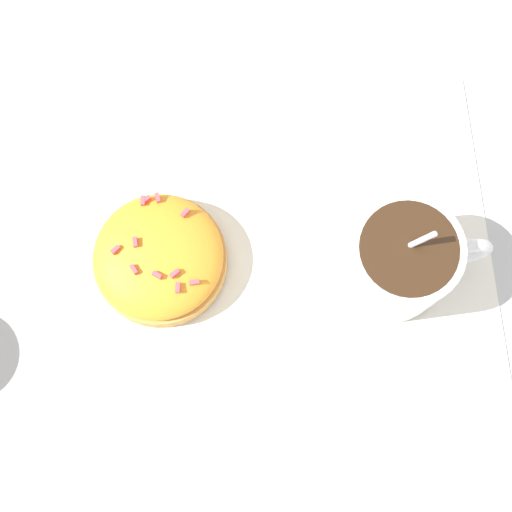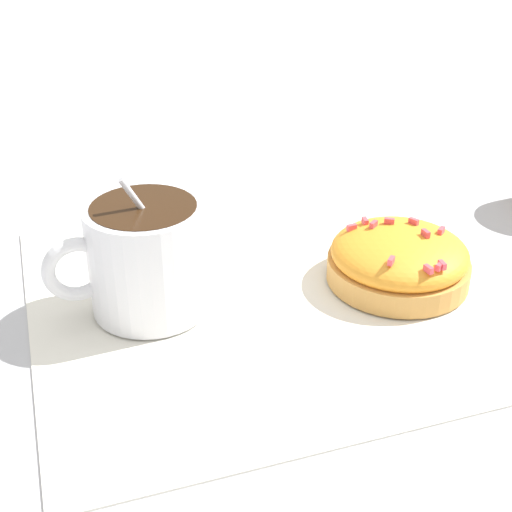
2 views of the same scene
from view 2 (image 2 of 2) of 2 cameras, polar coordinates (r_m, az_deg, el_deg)
The scene contains 4 objects.
ground_plane at distance 0.49m, azimuth 1.62°, elevation -3.21°, with size 3.00×3.00×0.00m, color #B2B2B7.
paper_napkin at distance 0.49m, azimuth 1.62°, elevation -3.07°, with size 0.36×0.33×0.00m.
coffee_cup at distance 0.46m, azimuth -8.88°, elevation 0.10°, with size 0.11×0.08×0.10m.
frosted_pastry at distance 0.51m, azimuth 11.42°, elevation -0.31°, with size 0.10×0.10×0.04m.
Camera 2 is at (-0.09, -0.40, 0.27)m, focal length 50.00 mm.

